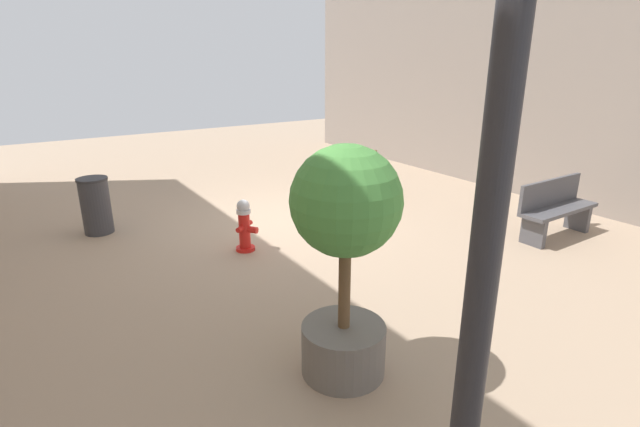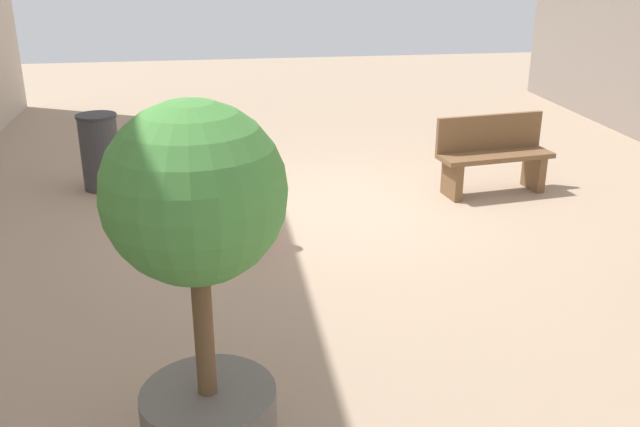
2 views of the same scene
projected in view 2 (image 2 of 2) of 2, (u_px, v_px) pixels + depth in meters
The scene contains 5 objects.
ground_plane at pixel (350, 206), 8.29m from camera, with size 23.40×23.40×0.00m, color tan.
fire_hydrant at pixel (253, 207), 7.11m from camera, with size 0.36×0.35×0.81m.
bench_near at pixel (493, 154), 8.62m from camera, with size 1.46×0.63×0.95m.
planter_tree at pixel (199, 258), 3.73m from camera, with size 0.97×0.97×2.19m.
trash_bin at pixel (100, 152), 8.73m from camera, with size 0.49×0.49×0.95m.
Camera 2 is at (1.53, 7.62, 2.89)m, focal length 39.33 mm.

